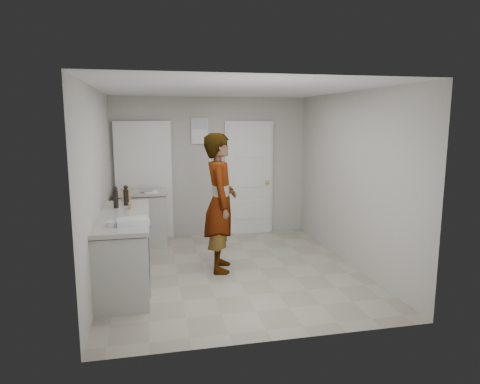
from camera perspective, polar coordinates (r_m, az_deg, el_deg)
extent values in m
plane|color=gray|center=(6.15, -1.00, -10.39)|extent=(4.00, 4.00, 0.00)
plane|color=#A8A49E|center=(7.79, -3.87, 3.33)|extent=(3.50, 0.00, 3.50)
plane|color=#A8A49E|center=(3.92, 4.60, -3.00)|extent=(3.50, 0.00, 3.50)
plane|color=#A8A49E|center=(5.77, -18.37, 0.61)|extent=(0.00, 4.00, 4.00)
plane|color=#A8A49E|center=(6.40, 14.53, 1.66)|extent=(0.00, 4.00, 4.00)
plane|color=silver|center=(5.79, -1.07, 13.55)|extent=(4.00, 4.00, 0.00)
cube|color=white|center=(7.89, 1.26, 1.60)|extent=(0.80, 0.05, 2.00)
cube|color=white|center=(7.91, 1.21, 1.84)|extent=(0.90, 0.04, 2.10)
sphere|color=tan|center=(7.93, 3.67, 1.26)|extent=(0.07, 0.07, 0.07)
cube|color=white|center=(7.69, -5.39, 8.09)|extent=(0.30, 0.02, 0.45)
cube|color=black|center=(7.71, -12.68, 1.33)|extent=(0.90, 0.05, 2.04)
cube|color=white|center=(7.68, -12.68, 1.37)|extent=(0.98, 0.02, 2.10)
cube|color=#B8B8B3|center=(5.73, -15.13, -7.71)|extent=(0.60, 1.90, 0.86)
cube|color=black|center=(5.85, -14.96, -11.36)|extent=(0.56, 1.86, 0.08)
cube|color=beige|center=(5.61, -15.34, -3.12)|extent=(0.64, 1.96, 0.05)
cube|color=#B8B8B3|center=(7.41, -12.92, -3.66)|extent=(0.80, 0.55, 0.86)
cube|color=black|center=(7.51, -12.81, -6.56)|extent=(0.75, 0.54, 0.08)
cube|color=beige|center=(7.32, -13.06, -0.08)|extent=(0.84, 0.61, 0.05)
imported|color=silver|center=(5.94, -2.64, -1.45)|extent=(0.56, 0.76, 1.93)
cube|color=#8E6647|center=(6.42, -14.99, -0.40)|extent=(0.13, 0.08, 0.19)
cylinder|color=tan|center=(5.89, -14.42, -1.81)|extent=(0.05, 0.05, 0.08)
cylinder|color=black|center=(6.15, -14.95, -0.69)|extent=(0.07, 0.07, 0.22)
sphere|color=black|center=(6.13, -15.01, 0.61)|extent=(0.06, 0.06, 0.06)
cylinder|color=black|center=(6.00, -16.23, -0.93)|extent=(0.07, 0.07, 0.24)
sphere|color=black|center=(5.98, -16.30, 0.46)|extent=(0.06, 0.06, 0.06)
cube|color=silver|center=(5.06, -14.18, -3.80)|extent=(0.40, 0.31, 0.06)
cube|color=white|center=(5.06, -14.18, -3.89)|extent=(0.35, 0.26, 0.05)
cylinder|color=silver|center=(5.02, -16.69, -4.08)|extent=(0.14, 0.14, 0.05)
sphere|color=white|center=(5.01, -16.93, -4.11)|extent=(0.05, 0.05, 0.05)
sphere|color=white|center=(5.03, -16.45, -4.05)|extent=(0.05, 0.05, 0.05)
cube|color=white|center=(7.18, -11.80, 0.02)|extent=(0.25, 0.31, 0.01)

